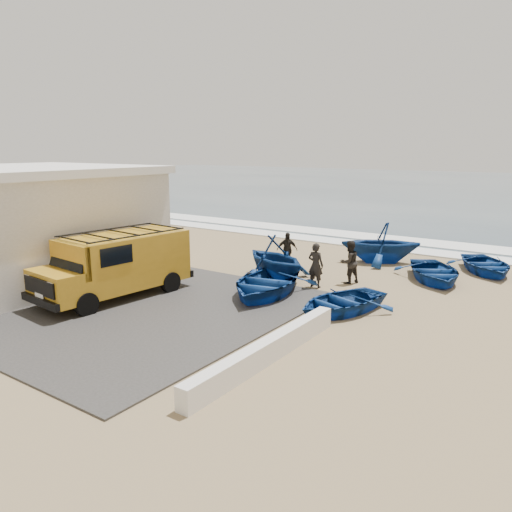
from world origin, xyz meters
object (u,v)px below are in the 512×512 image
Objects in this scene: boat_far_right at (486,265)px; boat_far_left at (381,243)px; van at (117,263)px; fisherman_middle at (349,262)px; fisherman_back at (287,250)px; boat_mid_left at (275,258)px; parapet at (268,351)px; boat_near_left at (266,282)px; boat_mid_right at (434,272)px; boat_near_right at (341,302)px; fisherman_front at (316,265)px; building at (13,223)px.

boat_far_left is at bearing 157.36° from boat_far_right.
van is 1.58× the size of boat_far_left.
fisherman_middle is (-3.95, -4.60, 0.46)m from boat_far_right.
boat_mid_left is at bearing -111.56° from fisherman_back.
parapet is at bearing -101.21° from fisherman_back.
van is at bearing -155.05° from boat_near_left.
boat_far_left is at bearing 116.09° from boat_mid_right.
boat_mid_left is at bearing -169.40° from boat_far_right.
boat_near_right is (6.95, 2.86, -0.87)m from van.
fisherman_middle is at bearing 127.95° from boat_near_right.
boat_near_left is 2.59× the size of fisherman_middle.
fisherman_front is (-3.33, -3.35, 0.45)m from boat_mid_right.
van is 8.42m from fisherman_middle.
boat_far_left is at bearing -95.44° from fisherman_front.
building reaches higher than fisherman_front.
boat_far_right is (1.39, 2.49, -0.02)m from boat_mid_right.
fisherman_middle reaches higher than boat_mid_right.
fisherman_back is (-4.50, 4.17, 0.41)m from boat_near_right.
boat_mid_right is (8.27, 8.29, -0.84)m from van.
boat_near_right is 4.43m from boat_mid_left.
building is 12.68m from parapet.
boat_near_right is 0.97× the size of boat_far_left.
boat_near_right is at bearing 49.38° from fisherman_middle.
building is 2.85× the size of boat_mid_left.
boat_mid_left is 2.84m from fisherman_middle.
boat_mid_left is 0.96× the size of boat_far_left.
boat_near_right is 6.15m from fisherman_back.
boat_near_left is at bearing -157.30° from boat_far_right.
building is at bearing 27.30° from fisherman_front.
fisherman_middle is at bearing 52.42° from van.
van reaches higher than boat_near_right.
van is 7.00m from fisherman_front.
boat_far_left is at bearing 119.46° from boat_near_right.
van is 1.58× the size of boat_far_right.
building is 2.83× the size of boat_near_right.
fisherman_back is at bearing -72.25° from boat_far_left.
boat_far_right is at bearing -25.52° from boat_mid_left.
boat_far_left is (-2.87, 1.88, 0.53)m from boat_mid_right.
fisherman_front reaches higher than fisherman_back.
fisherman_middle is at bearing 31.00° from building.
building reaches higher than boat_near_right.
parapet is 7.32m from van.
fisherman_front reaches higher than boat_near_left.
boat_mid_left reaches higher than boat_far_right.
fisherman_back is (-0.67, 2.02, -0.11)m from boat_mid_left.
boat_near_left is (9.38, 3.60, -1.73)m from building.
boat_far_left is 2.07× the size of fisherman_front.
fisherman_front reaches higher than parapet.
boat_mid_left is 5.64m from boat_far_left.
boat_mid_left reaches higher than parapet.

